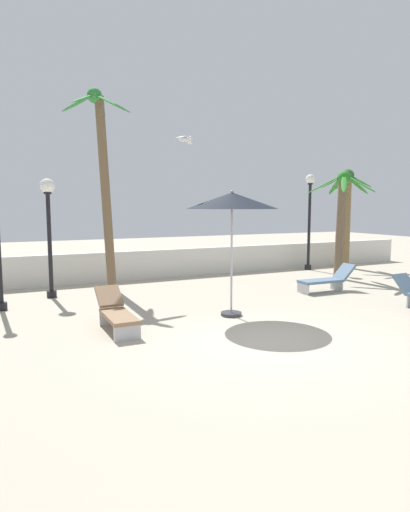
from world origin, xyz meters
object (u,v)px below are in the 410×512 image
(palm_tree_0, at_px, (347,207))
(lounge_chair_1, at_px, (116,312))
(palm_tree_1, at_px, (342,211))
(lamp_post_3, at_px, (310,209))
(lounge_chair_0, at_px, (327,279))
(seagull_0, at_px, (185,139))
(lamp_post_2, at_px, (49,218))
(patio_umbrella_1, at_px, (232,202))
(palm_tree_2, at_px, (103,172))

(palm_tree_0, height_order, lounge_chair_1, palm_tree_0)
(palm_tree_0, distance_m, palm_tree_1, 3.11)
(lamp_post_3, distance_m, lounge_chair_0, 5.25)
(palm_tree_0, bearing_deg, palm_tree_1, -136.81)
(lounge_chair_0, bearing_deg, palm_tree_1, 39.12)
(palm_tree_1, height_order, seagull_0, seagull_0)
(lounge_chair_1, bearing_deg, lamp_post_2, 102.03)
(lamp_post_2, bearing_deg, patio_umbrella_1, -48.08)
(palm_tree_1, bearing_deg, palm_tree_0, 43.19)
(palm_tree_0, xyz_separation_m, palm_tree_1, (-2.27, -2.13, -0.13))
(palm_tree_2, xyz_separation_m, lamp_post_3, (8.78, 0.91, -1.17))
(patio_umbrella_1, relative_size, lamp_post_2, 0.88)
(lamp_post_3, relative_size, lounge_chair_0, 2.09)
(palm_tree_1, height_order, palm_tree_2, palm_tree_2)
(palm_tree_0, xyz_separation_m, lamp_post_2, (-12.31, -1.04, -0.31))
(lamp_post_2, height_order, lamp_post_3, lamp_post_3)
(lamp_post_3, bearing_deg, palm_tree_0, -5.99)
(lamp_post_2, bearing_deg, palm_tree_2, 10.80)
(palm_tree_1, distance_m, lounge_chair_1, 9.88)
(patio_umbrella_1, height_order, lounge_chair_1, patio_umbrella_1)
(lamp_post_3, bearing_deg, lamp_post_2, -173.29)
(lounge_chair_1, bearing_deg, palm_tree_2, 79.80)
(lounge_chair_0, distance_m, lounge_chair_1, 7.16)
(lamp_post_2, distance_m, lounge_chair_0, 8.62)
(palm_tree_0, relative_size, seagull_0, 4.82)
(patio_umbrella_1, relative_size, lounge_chair_1, 1.63)
(lounge_chair_0, distance_m, seagull_0, 6.22)
(lamp_post_3, xyz_separation_m, lounge_chair_1, (-9.58, -5.36, -2.15))
(palm_tree_0, bearing_deg, seagull_0, -158.38)
(lounge_chair_1, bearing_deg, seagull_0, 33.97)
(palm_tree_2, distance_m, lounge_chair_0, 7.74)
(palm_tree_2, distance_m, seagull_0, 3.34)
(lamp_post_3, bearing_deg, patio_umbrella_1, -141.34)
(lamp_post_3, xyz_separation_m, seagull_0, (-7.27, -3.80, 1.87))
(palm_tree_2, distance_m, lamp_post_2, 2.21)
(palm_tree_2, distance_m, lamp_post_3, 8.90)
(palm_tree_1, relative_size, lounge_chair_0, 2.07)
(patio_umbrella_1, distance_m, seagull_0, 2.35)
(lamp_post_2, xyz_separation_m, lounge_chair_1, (0.88, -4.13, -1.93))
(lamp_post_2, distance_m, lamp_post_3, 10.54)
(lamp_post_3, height_order, lounge_chair_1, lamp_post_3)
(palm_tree_1, xyz_separation_m, lamp_post_3, (0.42, 2.32, 0.05))
(lamp_post_2, height_order, lounge_chair_1, lamp_post_2)
(patio_umbrella_1, relative_size, lamp_post_3, 0.77)
(seagull_0, bearing_deg, palm_tree_2, 117.63)
(palm_tree_2, height_order, lounge_chair_0, palm_tree_2)
(palm_tree_1, distance_m, seagull_0, 7.26)
(palm_tree_1, bearing_deg, lamp_post_3, 79.71)
(seagull_0, bearing_deg, lounge_chair_0, -2.97)
(palm_tree_2, bearing_deg, lounge_chair_0, -26.71)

